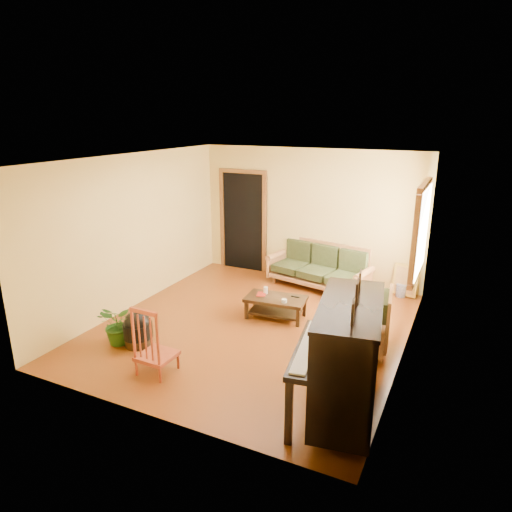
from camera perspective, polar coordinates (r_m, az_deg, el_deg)
The scene contains 16 objects.
floor at distance 7.27m, azimuth -0.29°, elevation -8.79°, with size 5.00×5.00×0.00m, color #5A260B.
doorway at distance 9.65m, azimuth -1.62°, elevation 4.25°, with size 1.08×0.16×2.05m, color black.
window at distance 7.40m, azimuth 19.92°, elevation 2.99°, with size 0.12×1.36×1.46m, color white.
sofa at distance 8.76m, azimuth 7.75°, elevation -1.36°, with size 1.96×0.82×0.84m, color #965F37.
coffee_table at distance 7.51m, azimuth 2.48°, elevation -6.44°, with size 0.97×0.53×0.35m, color black.
armchair at distance 6.60m, azimuth 13.01°, elevation -7.74°, with size 0.86×0.90×0.90m, color #965F37.
piano at distance 5.11m, azimuth 11.34°, elevation -12.73°, with size 0.89×1.50×1.33m, color black.
footstool at distance 6.85m, azimuth -14.52°, elevation -9.25°, with size 0.42×0.42×0.40m, color black.
red_chair at distance 6.01m, azimuth -12.43°, elevation -10.08°, with size 0.44×0.48×0.94m, color maroon.
leaning_frame at distance 8.76m, azimuth 18.18°, elevation -2.88°, with size 0.46×0.10×0.62m, color gold.
ceramic_crock at distance 8.78m, azimuth 17.66°, elevation -4.14°, with size 0.18×0.18×0.23m, color #324397.
potted_plant at distance 6.91m, azimuth -16.71°, elevation -8.20°, with size 0.55×0.48×0.61m, color #225117.
book at distance 7.55m, azimuth 0.13°, elevation -4.78°, with size 0.15×0.20×0.02m, color maroon.
candle at distance 7.57m, azimuth 1.22°, elevation -4.31°, with size 0.07×0.07×0.12m, color white.
glass_jar at distance 7.25m, azimuth 3.54°, elevation -5.62°, with size 0.08×0.08×0.05m, color silver.
remote at distance 7.47m, azimuth 4.93°, elevation -5.09°, with size 0.14×0.04×0.01m, color black.
Camera 1 is at (2.86, -5.88, 3.19)m, focal length 32.00 mm.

